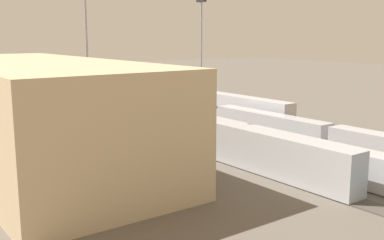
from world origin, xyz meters
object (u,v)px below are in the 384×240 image
Objects in this scene: train_on_track_3 at (189,124)px; maintenance_shed at (35,113)px; train_on_track_4 at (163,124)px; light_mast_1 at (86,36)px; light_mast_0 at (201,37)px; train_on_track_0 at (205,103)px; train_on_track_1 at (331,138)px.

maintenance_shed is (-1.51, 25.64, 4.58)m from train_on_track_3.
light_mast_1 reaches higher than train_on_track_4.
train_on_track_4 is 34.42m from light_mast_0.
train_on_track_0 is at bearing -68.06° from maintenance_shed.
train_on_track_3 reaches higher than train_on_track_1.
light_mast_0 is (21.09, -18.85, 13.95)m from train_on_track_3.
light_mast_1 reaches higher than train_on_track_0.
light_mast_0 is (20.88, -23.85, 13.41)m from train_on_track_4.
train_on_track_0 is at bearing 148.23° from light_mast_0.
train_on_track_3 is at bearing 134.73° from train_on_track_0.
light_mast_1 reaches higher than light_mast_0.
maintenance_shed is at bearing 116.92° from light_mast_0.
train_on_track_0 is 0.41× the size of train_on_track_3.
maintenance_shed is (-16.37, 40.64, 4.07)m from train_on_track_0.
train_on_track_1 is 0.94× the size of maintenance_shed.
train_on_track_0 is 1.86× the size of light_mast_1.
train_on_track_4 is 0.62× the size of train_on_track_3.
light_mast_1 reaches higher than train_on_track_3.
train_on_track_1 is at bearing 168.07° from light_mast_0.
light_mast_0 reaches higher than maintenance_shed.
train_on_track_4 is 26.35m from light_mast_1.
train_on_track_3 is 2.29× the size of maintenance_shed.
light_mast_0 is 50.78m from maintenance_shed.
train_on_track_3 is 31.54m from light_mast_0.
train_on_track_3 is (-14.86, 15.00, -0.51)m from train_on_track_0.
train_on_track_3 is at bearing -161.65° from light_mast_1.
train_on_track_4 is at bearing -173.67° from light_mast_1.
light_mast_0 is 0.98× the size of light_mast_1.
train_on_track_4 is at bearing 87.66° from train_on_track_3.
light_mast_1 is at bearing 6.33° from train_on_track_4.
light_mast_1 is at bearing 86.80° from light_mast_0.
maintenance_shed is at bearing 93.37° from train_on_track_3.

